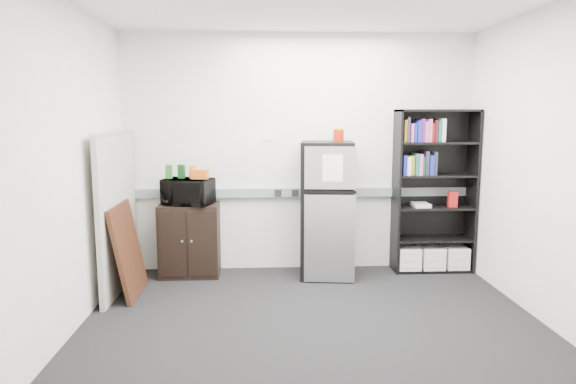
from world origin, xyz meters
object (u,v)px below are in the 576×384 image
object	(u,v)px
bookshelf	(434,192)
cubicle_partition	(118,212)
cabinet	(190,240)
microwave	(188,192)
refrigerator	(327,210)

from	to	relation	value
bookshelf	cubicle_partition	size ratio (longest dim) A/B	1.14
cubicle_partition	cabinet	size ratio (longest dim) A/B	1.99
microwave	refrigerator	world-z (taller)	refrigerator
cabinet	microwave	size ratio (longest dim) A/B	1.58
bookshelf	microwave	xyz separation A→B (m)	(-2.77, -0.08, 0.04)
cubicle_partition	cabinet	world-z (taller)	cubicle_partition
cubicle_partition	refrigerator	distance (m)	2.21
cabinet	microwave	distance (m)	0.55
microwave	refrigerator	bearing A→B (deg)	13.99
bookshelf	refrigerator	bearing A→B (deg)	-173.39
bookshelf	cubicle_partition	bearing A→B (deg)	-171.94
bookshelf	cabinet	bearing A→B (deg)	-178.67
microwave	bookshelf	bearing A→B (deg)	18.06
cubicle_partition	microwave	bearing A→B (deg)	31.67
bookshelf	cabinet	distance (m)	2.82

